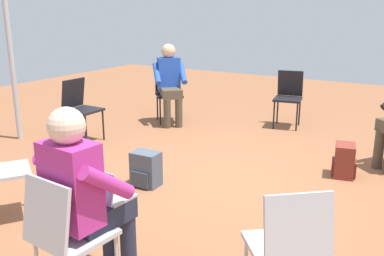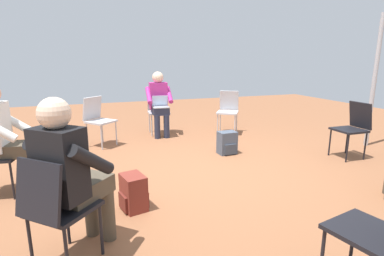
% 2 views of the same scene
% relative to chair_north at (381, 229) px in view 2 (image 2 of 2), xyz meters
% --- Properties ---
extents(ground_plane, '(14.07, 14.07, 0.00)m').
position_rel_chair_north_xyz_m(ground_plane, '(0.20, -2.41, -0.50)').
color(ground_plane, brown).
extents(chair_north, '(0.47, 0.50, 0.85)m').
position_rel_chair_north_xyz_m(chair_north, '(0.00, 0.00, 0.00)').
color(chair_north, black).
rests_on(chair_north, ground).
extents(chair_northeast, '(0.58, 0.59, 0.85)m').
position_rel_chair_north_xyz_m(chair_northeast, '(1.86, -0.97, 0.00)').
color(chair_northeast, black).
rests_on(chair_northeast, ground).
extents(chair_west, '(0.44, 0.40, 0.85)m').
position_rel_chair_north_xyz_m(chair_west, '(-2.17, -2.21, 0.00)').
color(chair_west, black).
rests_on(chair_west, ground).
extents(chair_southeast, '(0.58, 0.59, 0.85)m').
position_rel_chair_north_xyz_m(chair_southeast, '(1.44, -4.16, 0.00)').
color(chair_southeast, '#B7B7BC').
rests_on(chair_southeast, ground).
extents(chair_southwest, '(0.57, 0.58, 0.85)m').
position_rel_chair_north_xyz_m(chair_southwest, '(-1.09, -4.25, 0.00)').
color(chair_southwest, '#B7B7BC').
rests_on(chair_southwest, ground).
extents(chair_south, '(0.43, 0.46, 0.85)m').
position_rel_chair_north_xyz_m(chair_south, '(0.25, -4.71, 0.00)').
color(chair_south, '#B7B7BC').
rests_on(chair_south, ground).
extents(person_with_laptop, '(0.52, 0.54, 1.24)m').
position_rel_chair_north_xyz_m(person_with_laptop, '(0.26, -4.54, 0.20)').
color(person_with_laptop, '#23283D').
rests_on(person_with_laptop, ground).
extents(person_in_black, '(0.63, 0.63, 1.24)m').
position_rel_chair_north_xyz_m(person_in_black, '(1.74, -1.09, 0.20)').
color(person_in_black, '#4C4233').
rests_on(person_in_black, ground).
extents(person_in_white, '(0.56, 0.55, 1.24)m').
position_rel_chair_north_xyz_m(person_in_white, '(2.46, -2.50, 0.20)').
color(person_in_white, '#4C4233').
rests_on(person_in_white, ground).
extents(backpack_near_laptop_user, '(0.29, 0.32, 0.36)m').
position_rel_chair_north_xyz_m(backpack_near_laptop_user, '(1.22, -1.67, -0.34)').
color(backpack_near_laptop_user, maroon).
rests_on(backpack_near_laptop_user, ground).
extents(backpack_by_empty_chair, '(0.29, 0.26, 0.36)m').
position_rel_chair_north_xyz_m(backpack_by_empty_chair, '(-0.46, -3.00, -0.34)').
color(backpack_by_empty_chair, '#475160').
rests_on(backpack_by_empty_chair, ground).
extents(tent_pole_far, '(0.07, 0.07, 2.20)m').
position_rel_chair_north_xyz_m(tent_pole_far, '(-2.97, -2.61, 0.61)').
color(tent_pole_far, '#B2B2B7').
rests_on(tent_pole_far, ground).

